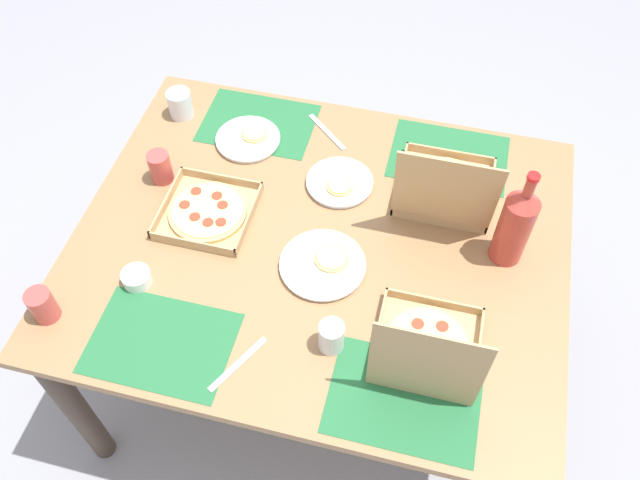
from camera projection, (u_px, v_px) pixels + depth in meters
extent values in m
plane|color=gray|center=(320.00, 359.00, 2.45)|extent=(6.00, 6.00, 0.00)
cylinder|color=#3F3328|center=(524.00, 230.00, 2.37)|extent=(0.07, 0.07, 0.71)
cylinder|color=#3F3328|center=(194.00, 167.00, 2.55)|extent=(0.07, 0.07, 0.71)
cylinder|color=#3F3328|center=(75.00, 407.00, 1.96)|extent=(0.07, 0.07, 0.71)
cube|color=#936D47|center=(320.00, 243.00, 1.87)|extent=(1.38, 1.13, 0.03)
cube|color=#236638|center=(449.00, 157.00, 2.05)|extent=(0.36, 0.26, 0.00)
cube|color=#236638|center=(258.00, 123.00, 2.14)|extent=(0.36, 0.26, 0.00)
cube|color=#236638|center=(404.00, 399.00, 1.57)|extent=(0.36, 0.26, 0.00)
cube|color=#236638|center=(161.00, 343.00, 1.66)|extent=(0.36, 0.26, 0.00)
cube|color=tan|center=(208.00, 214.00, 1.91)|extent=(0.26, 0.26, 0.01)
cube|color=tan|center=(249.00, 218.00, 1.88)|extent=(0.01, 0.26, 0.03)
cube|color=tan|center=(167.00, 202.00, 1.91)|extent=(0.01, 0.26, 0.03)
cube|color=tan|center=(222.00, 178.00, 1.97)|extent=(0.26, 0.01, 0.03)
cube|color=tan|center=(192.00, 244.00, 1.82)|extent=(0.26, 0.01, 0.03)
cylinder|color=#E0B76B|center=(208.00, 212.00, 1.90)|extent=(0.23, 0.23, 0.01)
cylinder|color=#EFD67F|center=(207.00, 210.00, 1.90)|extent=(0.20, 0.20, 0.00)
cylinder|color=red|center=(185.00, 205.00, 1.90)|extent=(0.03, 0.03, 0.00)
cylinder|color=red|center=(195.00, 217.00, 1.88)|extent=(0.03, 0.03, 0.00)
cylinder|color=red|center=(208.00, 222.00, 1.86)|extent=(0.03, 0.03, 0.00)
cylinder|color=red|center=(221.00, 222.00, 1.87)|extent=(0.03, 0.03, 0.00)
cylinder|color=red|center=(223.00, 205.00, 1.90)|extent=(0.03, 0.03, 0.00)
cylinder|color=red|center=(217.00, 196.00, 1.92)|extent=(0.03, 0.03, 0.00)
cylinder|color=red|center=(196.00, 191.00, 1.94)|extent=(0.03, 0.03, 0.00)
cube|color=tan|center=(426.00, 347.00, 1.65)|extent=(0.26, 0.26, 0.01)
cube|color=tan|center=(478.00, 355.00, 1.62)|extent=(0.01, 0.26, 0.03)
cube|color=tan|center=(377.00, 333.00, 1.65)|extent=(0.01, 0.26, 0.03)
cube|color=tan|center=(434.00, 302.00, 1.71)|extent=(0.26, 0.01, 0.03)
cube|color=tan|center=(419.00, 390.00, 1.56)|extent=(0.26, 0.01, 0.03)
cylinder|color=#E0B76B|center=(427.00, 345.00, 1.64)|extent=(0.23, 0.23, 0.01)
cylinder|color=#EFD67F|center=(427.00, 344.00, 1.64)|extent=(0.20, 0.20, 0.00)
cylinder|color=red|center=(411.00, 340.00, 1.64)|extent=(0.03, 0.03, 0.00)
cylinder|color=red|center=(419.00, 353.00, 1.62)|extent=(0.03, 0.03, 0.00)
cylinder|color=red|center=(431.00, 356.00, 1.61)|extent=(0.03, 0.03, 0.00)
cylinder|color=red|center=(454.00, 352.00, 1.62)|extent=(0.03, 0.03, 0.00)
cylinder|color=red|center=(442.00, 326.00, 1.66)|extent=(0.03, 0.03, 0.00)
cylinder|color=red|center=(418.00, 324.00, 1.67)|extent=(0.03, 0.03, 0.00)
cube|color=tan|center=(427.00, 364.00, 1.45)|extent=(0.26, 0.01, 0.26)
cube|color=tan|center=(444.00, 190.00, 1.96)|extent=(0.28, 0.28, 0.01)
cube|color=tan|center=(491.00, 194.00, 1.93)|extent=(0.01, 0.28, 0.03)
cube|color=tan|center=(400.00, 178.00, 1.97)|extent=(0.01, 0.28, 0.03)
cube|color=tan|center=(451.00, 154.00, 2.03)|extent=(0.28, 0.01, 0.03)
cube|color=tan|center=(438.00, 220.00, 1.87)|extent=(0.28, 0.01, 0.03)
cylinder|color=#E0B76B|center=(444.00, 188.00, 1.96)|extent=(0.24, 0.24, 0.01)
cylinder|color=#EFD67F|center=(445.00, 186.00, 1.95)|extent=(0.22, 0.22, 0.00)
cylinder|color=red|center=(430.00, 184.00, 1.95)|extent=(0.03, 0.03, 0.00)
cylinder|color=red|center=(434.00, 196.00, 1.92)|extent=(0.03, 0.03, 0.00)
cylinder|color=red|center=(452.00, 202.00, 1.91)|extent=(0.03, 0.03, 0.00)
cylinder|color=red|center=(470.00, 188.00, 1.94)|extent=(0.03, 0.03, 0.00)
cylinder|color=red|center=(452.00, 177.00, 1.97)|extent=(0.03, 0.03, 0.00)
cylinder|color=red|center=(434.00, 168.00, 1.99)|extent=(0.03, 0.03, 0.00)
cube|color=tan|center=(445.00, 192.00, 1.74)|extent=(0.28, 0.05, 0.27)
cylinder|color=white|center=(323.00, 266.00, 1.80)|extent=(0.23, 0.23, 0.01)
cylinder|color=white|center=(323.00, 264.00, 1.79)|extent=(0.24, 0.24, 0.01)
cylinder|color=#E0B76B|center=(332.00, 258.00, 1.79)|extent=(0.10, 0.10, 0.01)
cylinder|color=#EFD67F|center=(332.00, 257.00, 1.79)|extent=(0.08, 0.08, 0.00)
cylinder|color=white|center=(340.00, 183.00, 1.98)|extent=(0.19, 0.19, 0.01)
cylinder|color=white|center=(340.00, 182.00, 1.97)|extent=(0.20, 0.20, 0.01)
cylinder|color=#E0B76B|center=(340.00, 186.00, 1.95)|extent=(0.08, 0.08, 0.01)
cylinder|color=#EFD67F|center=(340.00, 185.00, 1.95)|extent=(0.07, 0.07, 0.00)
cylinder|color=white|center=(248.00, 140.00, 2.09)|extent=(0.20, 0.20, 0.01)
cylinder|color=white|center=(248.00, 139.00, 2.08)|extent=(0.20, 0.20, 0.01)
cylinder|color=#E0B76B|center=(254.00, 134.00, 2.08)|extent=(0.08, 0.08, 0.01)
cylinder|color=#EFD67F|center=(254.00, 132.00, 2.08)|extent=(0.07, 0.07, 0.00)
cylinder|color=#B2382D|center=(513.00, 230.00, 1.74)|extent=(0.09, 0.09, 0.22)
cone|color=#B2382D|center=(525.00, 199.00, 1.64)|extent=(0.09, 0.09, 0.04)
cylinder|color=#B2382D|center=(530.00, 186.00, 1.60)|extent=(0.03, 0.03, 0.06)
cylinder|color=red|center=(534.00, 177.00, 1.57)|extent=(0.03, 0.03, 0.01)
cylinder|color=#BF4742|center=(160.00, 167.00, 1.96)|extent=(0.07, 0.07, 0.10)
cylinder|color=silver|center=(180.00, 104.00, 2.13)|extent=(0.08, 0.08, 0.09)
cylinder|color=silver|center=(331.00, 336.00, 1.62)|extent=(0.06, 0.06, 0.09)
cylinder|color=#BF4742|center=(42.00, 305.00, 1.67)|extent=(0.07, 0.07, 0.10)
cylinder|color=white|center=(137.00, 278.00, 1.76)|extent=(0.08, 0.08, 0.04)
cube|color=#B7B7BC|center=(327.00, 132.00, 2.11)|extent=(0.15, 0.14, 0.00)
cube|color=#B7B7BC|center=(238.00, 364.00, 1.62)|extent=(0.10, 0.18, 0.00)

